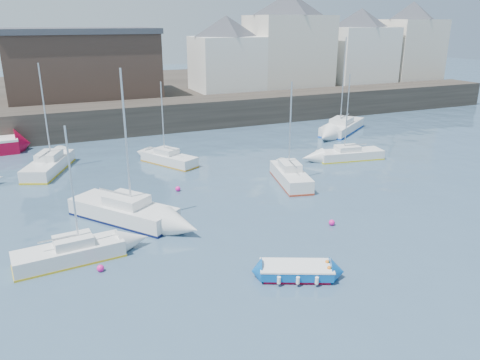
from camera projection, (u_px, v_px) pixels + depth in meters
name	position (u px, v px, depth m)	size (l,w,h in m)	color
water	(351.00, 296.00, 20.06)	(220.00, 220.00, 0.00)	#2D4760
quay_wall	(154.00, 116.00, 49.93)	(90.00, 5.00, 3.00)	#28231E
land_strip	(124.00, 94.00, 65.57)	(90.00, 32.00, 2.80)	#28231E
bldg_east_a	(289.00, 39.00, 61.17)	(13.36, 13.36, 11.80)	beige
bldg_east_b	(359.00, 45.00, 65.19)	(11.88, 11.88, 9.95)	white
bldg_east_c	(410.00, 40.00, 68.42)	(11.14, 11.14, 10.95)	beige
bldg_east_d	(226.00, 53.00, 57.81)	(11.14, 11.14, 8.95)	white
warehouse	(83.00, 63.00, 52.94)	(16.40, 10.40, 7.60)	#3D2D26
blue_dinghy	(296.00, 271.00, 21.40)	(3.61, 2.68, 0.63)	maroon
sailboat_a	(70.00, 253.00, 22.77)	(5.32, 2.18, 6.73)	silver
sailboat_b	(124.00, 211.00, 27.55)	(5.89, 6.81, 8.84)	silver
sailboat_c	(291.00, 176.00, 33.79)	(2.93, 5.73, 7.22)	silver
sailboat_d	(350.00, 154.00, 39.64)	(5.81, 2.64, 7.14)	silver
sailboat_f	(169.00, 158.00, 38.31)	(3.96, 5.26, 6.66)	silver
sailboat_g	(342.00, 127.00, 49.40)	(7.59, 6.45, 9.64)	silver
sailboat_h	(49.00, 165.00, 36.44)	(4.34, 6.69, 8.23)	silver
buoy_near	(101.00, 271.00, 22.05)	(0.34, 0.34, 0.34)	#F91793
buoy_mid	(332.00, 225.00, 26.99)	(0.36, 0.36, 0.36)	#F91793
buoy_far	(178.00, 191.00, 32.38)	(0.35, 0.35, 0.35)	#F91793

